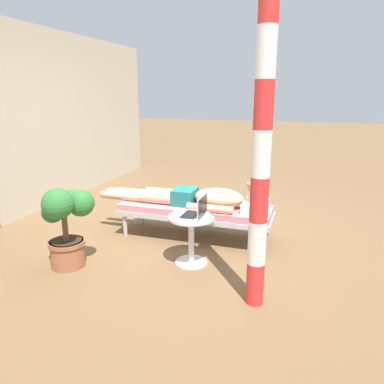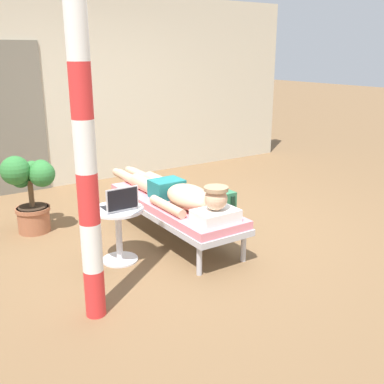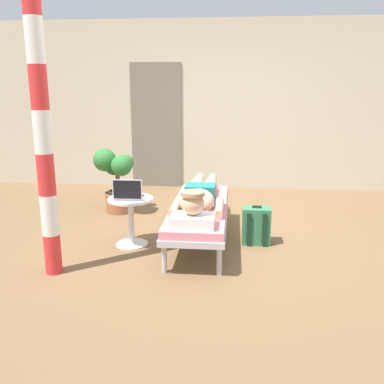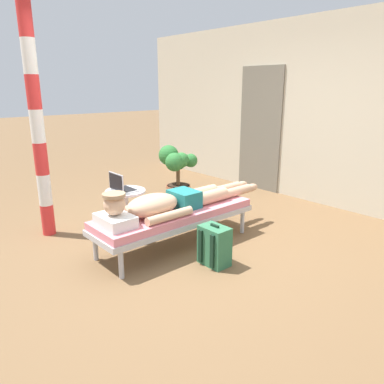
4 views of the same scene
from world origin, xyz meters
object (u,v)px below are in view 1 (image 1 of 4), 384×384
person_reclining (200,198)px  porch_post (261,154)px  laptop (196,211)px  lounge_chair (195,211)px  side_table (191,232)px  backpack (208,208)px  potted_plant (66,220)px

person_reclining → porch_post: size_ratio=0.84×
laptop → lounge_chair: bearing=18.3°
side_table → backpack: size_ratio=1.23×
person_reclining → backpack: bearing=6.7°
person_reclining → side_table: bearing=-170.4°
potted_plant → side_table: bearing=-68.0°
backpack → laptop: bearing=-169.6°
person_reclining → side_table: (-0.71, -0.12, -0.16)m
person_reclining → lounge_chair: bearing=90.0°
porch_post → laptop: bearing=52.0°
side_table → backpack: bearing=8.2°
lounge_chair → backpack: 0.64m
lounge_chair → person_reclining: 0.19m
potted_plant → laptop: bearing=-68.8°
side_table → laptop: size_ratio=1.69×
side_table → porch_post: 1.32m
person_reclining → potted_plant: 1.59m
lounge_chair → potted_plant: 1.55m
side_table → backpack: (1.33, 0.19, -0.16)m
lounge_chair → backpack: size_ratio=4.44×
person_reclining → laptop: (-0.71, -0.17, 0.06)m
side_table → potted_plant: (-0.47, 1.17, 0.15)m
side_table → lounge_chair: bearing=14.5°
laptop → backpack: size_ratio=0.73×
lounge_chair → porch_post: (-1.26, -0.94, 0.94)m
lounge_chair → porch_post: porch_post is taller
lounge_chair → side_table: bearing=-165.5°
person_reclining → backpack: (0.62, 0.07, -0.32)m
lounge_chair → porch_post: bearing=-143.4°
side_table → laptop: bearing=-90.0°
porch_post → lounge_chair: bearing=36.6°
laptop → porch_post: bearing=-128.0°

